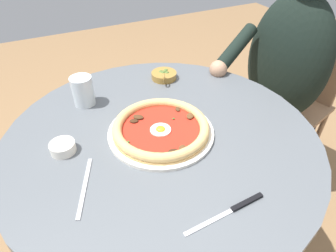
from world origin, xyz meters
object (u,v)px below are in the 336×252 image
object	(u,v)px
ramekin_capers	(63,147)
diner_person	(276,100)
water_glass	(83,93)
steak_knife	(236,208)
cafe_chair_diner	(291,91)
fork_utensil	(85,186)
dining_table	(162,163)
olive_pan	(164,75)
pizza_on_plate	(160,129)

from	to	relation	value
ramekin_capers	diner_person	world-z (taller)	diner_person
water_glass	steak_knife	bearing A→B (deg)	109.86
cafe_chair_diner	fork_utensil	bearing A→B (deg)	17.52
water_glass	ramekin_capers	size ratio (longest dim) A/B	1.43
ramekin_capers	fork_utensil	size ratio (longest dim) A/B	0.39
steak_knife	ramekin_capers	size ratio (longest dim) A/B	3.06
diner_person	cafe_chair_diner	xyz separation A→B (m)	(-0.13, -0.04, -0.00)
fork_utensil	cafe_chair_diner	distance (m)	1.14
diner_person	water_glass	bearing A→B (deg)	-3.81
dining_table	cafe_chair_diner	world-z (taller)	cafe_chair_diner
olive_pan	cafe_chair_diner	bearing A→B (deg)	174.97
fork_utensil	diner_person	world-z (taller)	diner_person
pizza_on_plate	olive_pan	bearing A→B (deg)	-117.26
dining_table	water_glass	xyz separation A→B (m)	(0.16, -0.26, 0.17)
fork_utensil	ramekin_capers	bearing A→B (deg)	-81.52
ramekin_capers	diner_person	xyz separation A→B (m)	(-0.96, -0.15, -0.22)
diner_person	olive_pan	bearing A→B (deg)	-10.09
water_glass	ramekin_capers	bearing A→B (deg)	62.33
dining_table	fork_utensil	world-z (taller)	fork_utensil
fork_utensil	pizza_on_plate	bearing A→B (deg)	-157.90
water_glass	olive_pan	xyz separation A→B (m)	(-0.31, -0.04, -0.03)
steak_knife	diner_person	xyz separation A→B (m)	(-0.65, -0.51, -0.20)
dining_table	cafe_chair_diner	bearing A→B (deg)	-163.95
dining_table	diner_person	size ratio (longest dim) A/B	0.78
pizza_on_plate	steak_knife	distance (m)	0.32
olive_pan	fork_utensil	xyz separation A→B (m)	(0.40, 0.40, -0.01)
pizza_on_plate	cafe_chair_diner	distance (m)	0.89
cafe_chair_diner	diner_person	bearing A→B (deg)	15.38
steak_knife	ramekin_capers	world-z (taller)	ramekin_capers
pizza_on_plate	olive_pan	distance (m)	0.33
fork_utensil	diner_person	xyz separation A→B (m)	(-0.94, -0.30, -0.20)
fork_utensil	dining_table	bearing A→B (deg)	-157.85
water_glass	steak_knife	size ratio (longest dim) A/B	0.47
steak_knife	olive_pan	bearing A→B (deg)	-100.10
water_glass	cafe_chair_diner	bearing A→B (deg)	178.83
olive_pan	cafe_chair_diner	xyz separation A→B (m)	(-0.67, 0.06, -0.22)
fork_utensil	diner_person	bearing A→B (deg)	-162.18
steak_knife	cafe_chair_diner	size ratio (longest dim) A/B	0.24
dining_table	pizza_on_plate	xyz separation A→B (m)	(0.00, 0.00, 0.14)
dining_table	steak_knife	world-z (taller)	steak_knife
steak_knife	diner_person	size ratio (longest dim) A/B	0.18
steak_knife	water_glass	bearing A→B (deg)	-70.14
dining_table	ramekin_capers	xyz separation A→B (m)	(0.27, -0.05, 0.14)
pizza_on_plate	water_glass	distance (m)	0.31
steak_knife	diner_person	distance (m)	0.85
ramekin_capers	olive_pan	xyz separation A→B (m)	(-0.42, -0.25, -0.00)
pizza_on_plate	steak_knife	xyz separation A→B (m)	(-0.04, 0.31, -0.01)
steak_knife	olive_pan	world-z (taller)	olive_pan
pizza_on_plate	water_glass	size ratio (longest dim) A/B	3.15
pizza_on_plate	olive_pan	size ratio (longest dim) A/B	2.69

